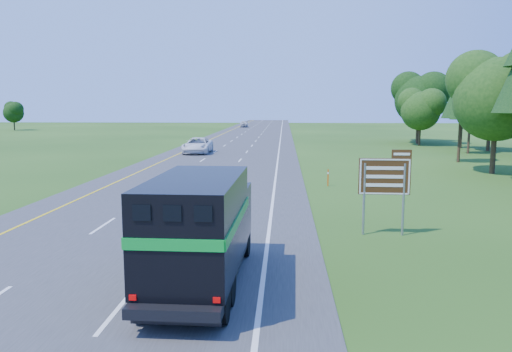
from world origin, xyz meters
The scene contains 8 objects.
ground centered at (0.00, 0.00, 0.00)m, with size 300.00×300.00×0.00m, color #1F4211.
road centered at (0.00, 50.00, 0.02)m, with size 15.00×260.00×0.04m, color #38383A.
lane_markings centered at (0.00, 50.00, 0.04)m, with size 11.15×260.00×0.01m.
horse_truck centered at (3.72, 3.95, 1.80)m, with size 2.50×7.48×3.29m.
white_suv centered at (-3.54, 45.10, 0.90)m, with size 2.87×6.22×1.73m, color white.
far_car centered at (-3.98, 115.08, 0.87)m, with size 1.96×4.87×1.66m, color #B5B6BD.
exit_sign centered at (10.23, 10.23, 2.29)m, with size 2.08×0.14×3.53m.
delineator centered at (9.03, 22.87, 0.60)m, with size 0.09×0.05×1.12m.
Camera 1 is at (6.11, -10.02, 5.26)m, focal length 35.00 mm.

